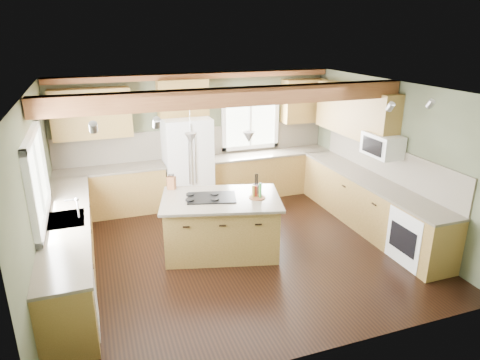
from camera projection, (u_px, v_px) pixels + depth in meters
name	position (u px, v px, depth m)	size (l,w,h in m)	color
floor	(237.00, 250.00, 6.96)	(5.60, 5.60, 0.00)	black
ceiling	(237.00, 88.00, 6.09)	(5.60, 5.60, 0.00)	silver
wall_back	(197.00, 137.00, 8.74)	(5.60, 5.60, 0.00)	#424833
wall_left	(37.00, 197.00, 5.64)	(5.00, 5.00, 0.00)	#424833
wall_right	(390.00, 157.00, 7.40)	(5.00, 5.00, 0.00)	#424833
ceiling_beam	(235.00, 97.00, 6.20)	(5.55, 0.26, 0.26)	brown
soffit_trim	(196.00, 76.00, 8.24)	(5.55, 0.20, 0.10)	brown
backsplash_back	(197.00, 142.00, 8.76)	(5.58, 0.03, 0.58)	brown
backsplash_right	(386.00, 162.00, 7.47)	(0.03, 3.70, 0.58)	brown
base_cab_back_left	(112.00, 192.00, 8.20)	(2.02, 0.60, 0.88)	brown
counter_back_left	(109.00, 169.00, 8.05)	(2.06, 0.64, 0.04)	#4B4237
base_cab_back_right	(269.00, 174.00, 9.23)	(2.62, 0.60, 0.88)	brown
counter_back_right	(269.00, 153.00, 9.08)	(2.66, 0.64, 0.04)	#4B4237
base_cab_left	(70.00, 250.00, 6.07)	(0.60, 3.70, 0.88)	brown
counter_left	(66.00, 220.00, 5.91)	(0.64, 3.74, 0.04)	#4B4237
base_cab_right	(368.00, 204.00, 7.64)	(0.60, 3.70, 0.88)	brown
counter_right	(371.00, 180.00, 7.48)	(0.64, 3.74, 0.04)	#4B4237
upper_cab_back_left	(91.00, 114.00, 7.74)	(1.40, 0.35, 0.90)	brown
upper_cab_over_fridge	(183.00, 98.00, 8.21)	(0.96, 0.35, 0.70)	brown
upper_cab_right	(355.00, 112.00, 7.93)	(0.35, 2.20, 0.90)	brown
upper_cab_back_corner	(303.00, 101.00, 9.09)	(0.90, 0.35, 0.90)	brown
window_left	(36.00, 178.00, 5.61)	(0.04, 1.60, 1.05)	white
window_back	(250.00, 122.00, 9.00)	(1.10, 0.04, 1.00)	white
sink	(65.00, 220.00, 5.91)	(0.50, 0.65, 0.03)	#262628
faucet	(78.00, 209.00, 5.92)	(0.02, 0.02, 0.28)	#B2B2B7
dishwasher	(69.00, 302.00, 4.92)	(0.60, 0.60, 0.84)	white
oven	(419.00, 236.00, 6.48)	(0.60, 0.72, 0.84)	white
microwave	(382.00, 145.00, 7.20)	(0.40, 0.70, 0.38)	white
pendant_left	(191.00, 138.00, 6.29)	(0.18, 0.18, 0.16)	#B2B2B7
pendant_right	(249.00, 137.00, 6.35)	(0.18, 0.18, 0.16)	#B2B2B7
refrigerator	(188.00, 163.00, 8.44)	(0.90, 0.74, 1.80)	white
island	(221.00, 226.00, 6.80)	(1.72, 1.05, 0.88)	brown
island_top	(221.00, 199.00, 6.65)	(1.83, 1.17, 0.04)	#4B4237
cooktop	(212.00, 198.00, 6.63)	(0.74, 0.50, 0.02)	black
knife_block	(171.00, 183.00, 6.98)	(0.13, 0.10, 0.21)	brown
utensil_crock	(256.00, 189.00, 6.81)	(0.11, 0.11, 0.15)	#433B36
bottle_tray	(257.00, 191.00, 6.60)	(0.26, 0.26, 0.23)	brown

